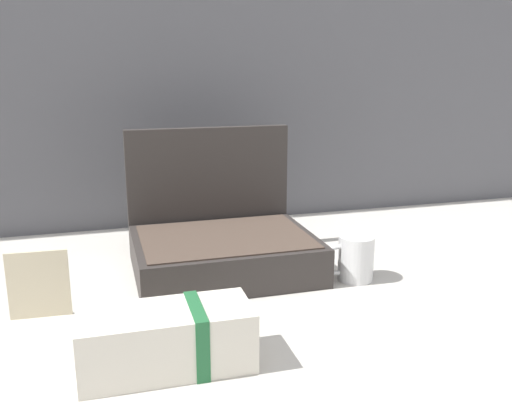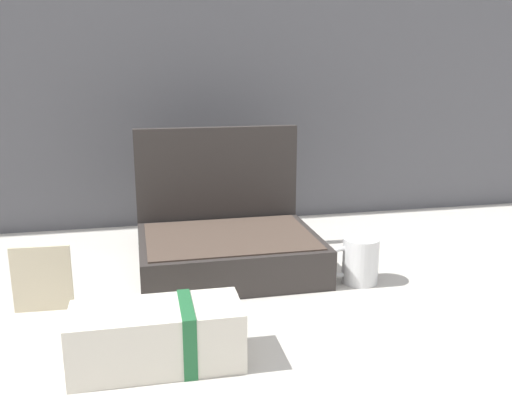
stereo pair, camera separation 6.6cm
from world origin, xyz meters
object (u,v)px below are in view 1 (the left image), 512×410
cream_toiletry_bag (169,339)px  info_card_left (39,285)px  coffee_mug (355,258)px  open_suitcase (221,239)px

cream_toiletry_bag → info_card_left: bearing=130.1°
coffee_mug → info_card_left: (-0.62, -0.00, 0.01)m
coffee_mug → open_suitcase: bearing=149.7°
open_suitcase → info_card_left: open_suitcase is taller
open_suitcase → cream_toiletry_bag: open_suitcase is taller
cream_toiletry_bag → info_card_left: (-0.20, 0.24, 0.02)m
cream_toiletry_bag → info_card_left: info_card_left is taller
cream_toiletry_bag → info_card_left: 0.31m
open_suitcase → info_card_left: bearing=-157.6°
open_suitcase → coffee_mug: 0.29m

